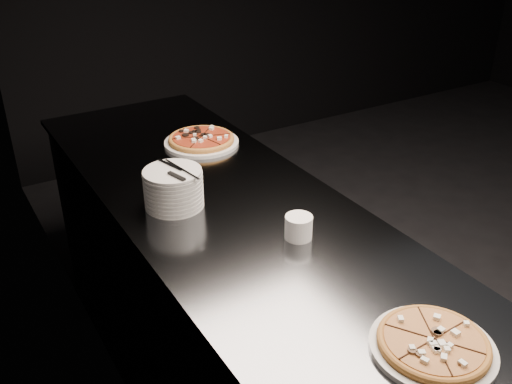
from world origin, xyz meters
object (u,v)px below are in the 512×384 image
pizza_tomato (201,140)px  cutlery (176,171)px  pizza_mushroom (433,344)px  plate_stack (173,188)px  ramekin (299,226)px  counter (240,318)px

pizza_tomato → cutlery: bearing=-124.6°
pizza_mushroom → pizza_tomato: (0.09, 1.37, 0.00)m
plate_stack → cutlery: cutlery is taller
plate_stack → ramekin: plate_stack is taller
counter → plate_stack: plate_stack is taller
counter → pizza_tomato: (0.15, 0.57, 0.48)m
counter → ramekin: size_ratio=28.70×
counter → plate_stack: size_ratio=12.46×
pizza_mushroom → plate_stack: plate_stack is taller
plate_stack → cutlery: bearing=-62.4°
counter → cutlery: cutlery is taller
ramekin → pizza_mushroom: bearing=-91.4°
pizza_mushroom → pizza_tomato: size_ratio=0.84×
counter → pizza_mushroom: pizza_mushroom is taller
counter → pizza_tomato: size_ratio=7.03×
pizza_tomato → plate_stack: bearing=-126.2°
cutlery → ramekin: cutlery is taller
cutlery → ramekin: 0.45m
pizza_mushroom → cutlery: bearing=103.4°
pizza_tomato → ramekin: ramekin is taller
cutlery → ramekin: (0.24, -0.37, -0.10)m
pizza_tomato → cutlery: (-0.31, -0.44, 0.12)m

